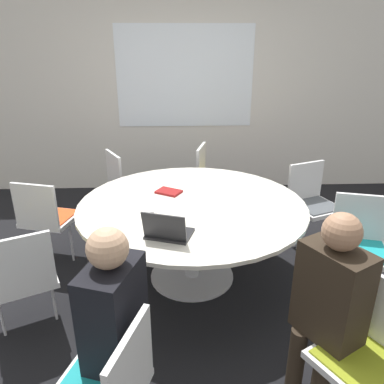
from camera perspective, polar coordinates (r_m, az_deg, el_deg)
ground_plane at (r=3.49m, az=-0.00°, el=-12.69°), size 16.00×16.00×0.00m
wall_back at (r=5.22m, az=-1.09°, el=15.00°), size 8.00×0.07×2.70m
conference_table at (r=3.18m, az=-0.00°, el=-3.40°), size 1.90×1.90×0.73m
chair_1 at (r=2.30m, az=25.78°, el=-20.73°), size 0.58×0.59×0.85m
chair_2 at (r=3.30m, az=24.21°, el=-6.75°), size 0.54×0.52×0.85m
chair_3 at (r=3.98m, az=17.82°, el=-0.95°), size 0.56×0.55×0.85m
chair_4 at (r=4.48m, az=2.97°, el=2.64°), size 0.52×0.53×0.85m
chair_5 at (r=4.34m, az=-10.08°, el=1.68°), size 0.58×0.59×0.85m
chair_6 at (r=3.70m, az=-21.38°, el=-3.23°), size 0.54×0.52×0.85m
chair_7 at (r=2.87m, az=-24.54°, el=-11.35°), size 0.58×0.57×0.85m
person_0 at (r=2.02m, az=-12.16°, el=-18.13°), size 0.33×0.41×1.20m
person_1 at (r=2.22m, az=20.16°, el=-14.96°), size 0.37×0.42×1.20m
laptop at (r=2.58m, az=-3.77°, el=-5.92°), size 0.37×0.33×0.21m
spiral_notebook at (r=3.35m, az=-3.56°, el=0.04°), size 0.26×0.24×0.02m
coffee_cup at (r=2.85m, az=-6.48°, el=-3.52°), size 0.08×0.08×0.08m
handbag at (r=4.55m, az=12.58°, el=-2.53°), size 0.36×0.16×0.28m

